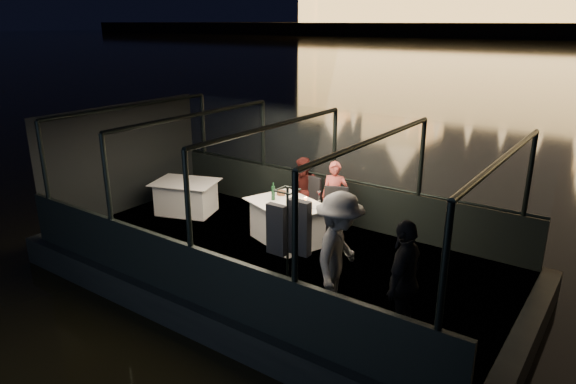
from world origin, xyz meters
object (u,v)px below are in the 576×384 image
Objects in this scene: person_woman_coral at (335,194)px; passenger_dark at (404,278)px; coat_stand at (288,252)px; passenger_stripe at (339,260)px; dining_table_aft at (186,196)px; wine_bottle at (273,192)px; chair_port_right at (330,216)px; person_man_maroon at (304,188)px; dining_table_central at (287,222)px; chair_port_left at (306,206)px.

passenger_dark is at bearing -66.36° from person_woman_coral.
coat_stand is 1.02× the size of passenger_stripe.
coat_stand is at bearing -92.38° from person_woman_coral.
passenger_dark is (5.62, -1.63, 0.47)m from dining_table_aft.
passenger_stripe is at bearing -19.42° from dining_table_aft.
wine_bottle is (-1.71, 1.95, 0.02)m from coat_stand.
passenger_dark reaches higher than person_woman_coral.
person_man_maroon reaches higher than chair_port_right.
dining_table_aft is at bearing 166.74° from chair_port_right.
person_woman_coral is 3.65m from passenger_dark.
dining_table_central is at bearing -0.62° from wine_bottle.
dining_table_central is 1.45× the size of chair_port_left.
coat_stand reaches higher than dining_table_aft.
chair_port_left is (-0.11, 0.80, 0.06)m from dining_table_central.
passenger_stripe is at bearing -35.07° from wine_bottle.
dining_table_aft is 4.99m from passenger_stripe.
passenger_stripe is (0.64, 0.30, -0.05)m from coat_stand.
dining_table_aft is 0.80× the size of passenger_dark.
dining_table_central is 1.06m from person_man_maroon.
dining_table_central is 3.42m from passenger_dark.
wine_bottle is (-0.31, 0.00, 0.53)m from dining_table_central.
chair_port_right is at bearing -136.17° from passenger_dark.
dining_table_aft is at bearing -152.91° from chair_port_left.
person_woman_coral is at bearing 66.28° from dining_table_central.
person_woman_coral reaches higher than chair_port_left.
wine_bottle is at bearing -170.24° from chair_port_right.
dining_table_central is 1.14m from person_woman_coral.
dining_table_central is 1.06× the size of person_man_maroon.
person_man_maroon is at bearing 27.45° from passenger_stripe.
wine_bottle is (-0.20, -0.80, 0.47)m from chair_port_left.
passenger_stripe is at bearing -52.81° from person_man_maroon.
person_man_maroon is (-1.64, 2.90, -0.15)m from coat_stand.
chair_port_left is (2.54, 0.79, 0.06)m from dining_table_aft.
coat_stand is 5.60× the size of wine_bottle.
coat_stand reaches higher than chair_port_right.
dining_table_central reaches higher than dining_table_aft.
passenger_stripe is (1.60, -2.63, 0.10)m from person_woman_coral.
coat_stand is at bearing -54.36° from dining_table_central.
wine_bottle is at bearing 179.38° from dining_table_central.
chair_port_left is 0.94m from wine_bottle.
coat_stand reaches higher than dining_table_central.
chair_port_right is 2.70m from coat_stand.
passenger_stripe is at bearing -38.95° from dining_table_central.
coat_stand is (1.50, -2.74, 0.45)m from chair_port_left.
chair_port_left is 0.37m from person_man_maroon.
dining_table_aft is 3.29m from chair_port_right.
coat_stand reaches higher than wine_bottle.
dining_table_central is at bearing 37.26° from passenger_stripe.
chair_port_right is (3.23, 0.58, 0.06)m from dining_table_aft.
wine_bottle is (-3.29, 1.63, 0.06)m from passenger_dark.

